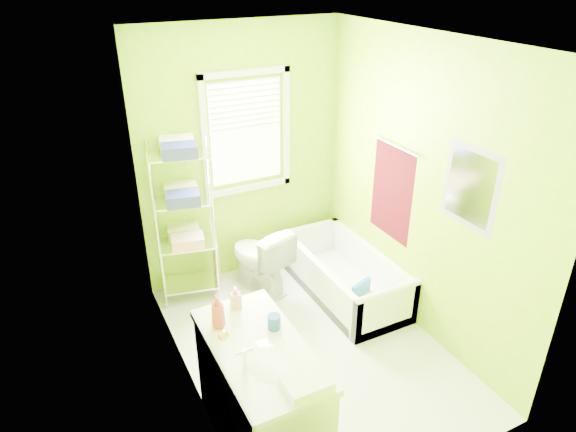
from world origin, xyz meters
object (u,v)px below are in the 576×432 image
toilet (259,258)px  vanity (261,392)px  bathtub (346,282)px  wire_shelf_unit (185,206)px

toilet → vanity: 1.88m
bathtub → vanity: bearing=-140.2°
toilet → vanity: vanity is taller
toilet → wire_shelf_unit: bearing=-32.9°
wire_shelf_unit → bathtub: bearing=-26.5°
bathtub → wire_shelf_unit: size_ratio=0.90×
toilet → wire_shelf_unit: (-0.65, 0.20, 0.64)m
vanity → bathtub: bearing=39.8°
vanity → wire_shelf_unit: (0.09, 1.92, 0.55)m
bathtub → toilet: bearing=146.1°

